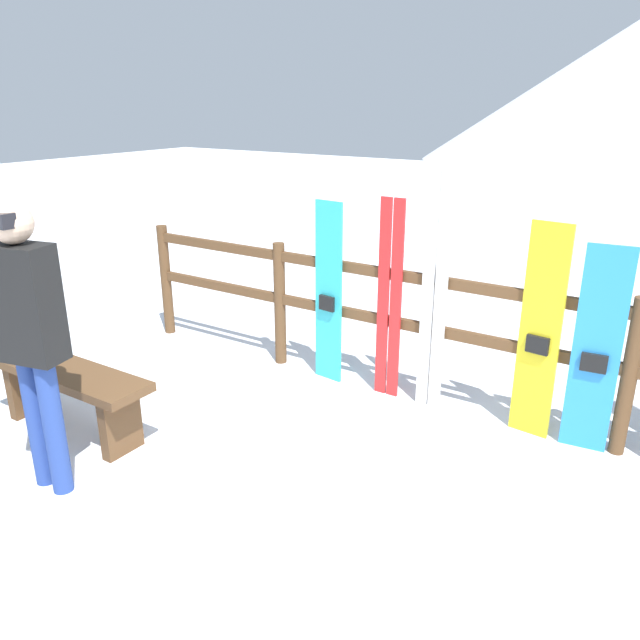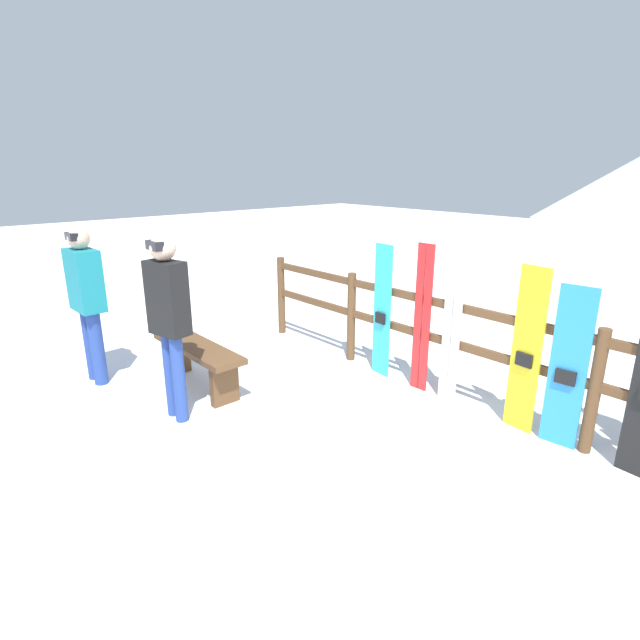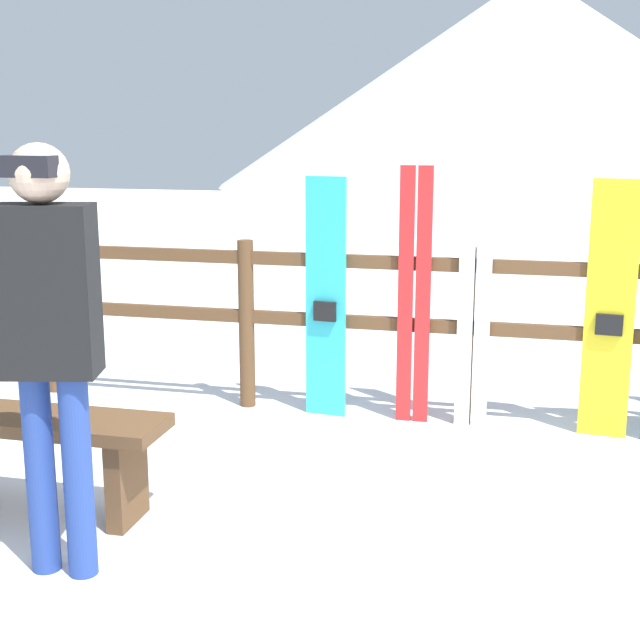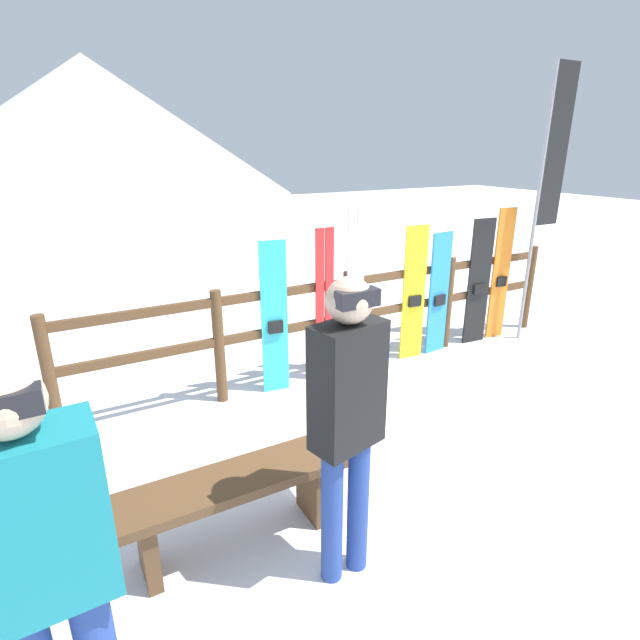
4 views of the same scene
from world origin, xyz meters
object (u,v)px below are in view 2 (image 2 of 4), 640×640
Objects in this scene: snowboard_yellow at (526,351)px; person_teal at (87,295)px; bench at (198,356)px; snowboard_cyan at (382,312)px; snowboard_blue at (568,369)px; ski_pair_white at (453,316)px; ski_pair_red at (422,319)px; person_black at (169,313)px.

person_teal is at bearing -145.46° from snowboard_yellow.
person_teal is (-0.91, -0.76, 0.62)m from bench.
snowboard_cyan is 1.07× the size of snowboard_blue.
ski_pair_red is at bearing 180.00° from ski_pair_white.
person_black reaches higher than ski_pair_red.
bench is at bearing -150.63° from snowboard_blue.
person_teal is 4.38m from snowboard_yellow.
person_teal is at bearing -147.96° from snowboard_blue.
bench is 2.04m from snowboard_cyan.
ski_pair_white reaches higher than bench.
snowboard_yellow reaches higher than snowboard_blue.
ski_pair_white is 1.20× the size of snowboard_yellow.
snowboard_cyan is 2.02m from snowboard_blue.
bench is at bearing -147.46° from snowboard_yellow.
bench is 1.33m from person_teal.
snowboard_cyan is at bearing 75.38° from person_black.
ski_pair_red is at bearing 179.83° from snowboard_yellow.
bench is 0.79× the size of person_black.
ski_pair_red is 1.12× the size of snowboard_blue.
ski_pair_white is at bearing 0.00° from ski_pair_red.
person_black is at bearing -135.39° from snowboard_yellow.
snowboard_blue is at bearing 29.37° from bench.
snowboard_cyan is 0.99× the size of snowboard_yellow.
ski_pair_white is 0.78m from snowboard_yellow.
snowboard_cyan is (1.94, 2.48, -0.24)m from person_teal.
ski_pair_red is (1.12, 2.21, -0.25)m from person_black.
snowboard_blue is at bearing 40.36° from person_black.
person_teal is at bearing -128.05° from snowboard_cyan.
person_teal is 1.08× the size of ski_pair_red.
snowboard_blue is at bearing -0.14° from ski_pair_red.
snowboard_blue is at bearing 32.04° from person_teal.
person_black is at bearing -123.66° from ski_pair_white.
ski_pair_red is at bearing 45.00° from person_teal.
person_teal is 1.13× the size of snowboard_cyan.
person_teal reaches higher than snowboard_yellow.
ski_pair_red is (1.58, 1.72, 0.42)m from bench.
snowboard_blue is at bearing -0.18° from ski_pair_white.
snowboard_yellow is at bearing -0.17° from ski_pair_red.
snowboard_cyan is at bearing 58.96° from bench.
snowboard_yellow is (3.60, 2.48, -0.23)m from person_teal.
person_black is at bearing -139.64° from snowboard_blue.
person_teal is at bearing -135.00° from ski_pair_red.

